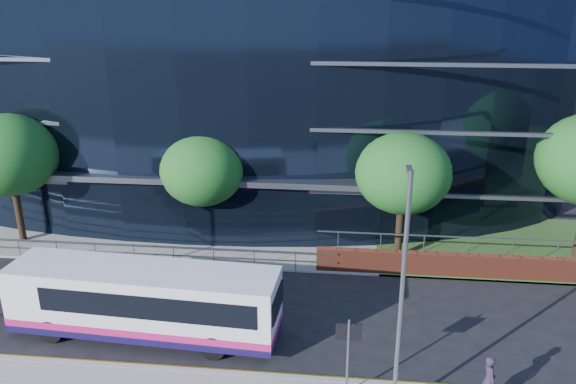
# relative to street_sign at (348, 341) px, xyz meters

# --- Properties ---
(ground) EXTENTS (200.00, 200.00, 0.00)m
(ground) POSITION_rel_street_sign_xyz_m (-4.50, 1.59, -2.15)
(ground) COLOR black
(ground) RESTS_ON ground
(kerb) EXTENTS (80.00, 0.25, 0.16)m
(kerb) POSITION_rel_street_sign_xyz_m (-4.50, 0.59, -2.07)
(kerb) COLOR gray
(kerb) RESTS_ON ground
(yellow_line_outer) EXTENTS (80.00, 0.08, 0.01)m
(yellow_line_outer) POSITION_rel_street_sign_xyz_m (-4.50, 0.79, -2.14)
(yellow_line_outer) COLOR gold
(yellow_line_outer) RESTS_ON ground
(yellow_line_inner) EXTENTS (80.00, 0.08, 0.01)m
(yellow_line_inner) POSITION_rel_street_sign_xyz_m (-4.50, 0.94, -2.14)
(yellow_line_inner) COLOR gold
(yellow_line_inner) RESTS_ON ground
(far_forecourt) EXTENTS (50.00, 8.00, 0.10)m
(far_forecourt) POSITION_rel_street_sign_xyz_m (-10.50, 12.59, -2.10)
(far_forecourt) COLOR gray
(far_forecourt) RESTS_ON ground
(glass_office) EXTENTS (44.00, 23.10, 16.00)m
(glass_office) POSITION_rel_street_sign_xyz_m (-8.50, 22.44, 5.85)
(glass_office) COLOR black
(glass_office) RESTS_ON ground
(guard_railings) EXTENTS (24.00, 0.05, 1.10)m
(guard_railings) POSITION_rel_street_sign_xyz_m (-12.50, 8.59, -1.33)
(guard_railings) COLOR slate
(guard_railings) RESTS_ON ground
(street_sign) EXTENTS (0.85, 0.09, 2.80)m
(street_sign) POSITION_rel_street_sign_xyz_m (0.00, 0.00, 0.00)
(street_sign) COLOR slate
(street_sign) RESTS_ON pavement_near
(tree_far_a) EXTENTS (4.95, 4.95, 6.98)m
(tree_far_a) POSITION_rel_street_sign_xyz_m (-17.50, 10.59, 2.71)
(tree_far_a) COLOR black
(tree_far_a) RESTS_ON ground
(tree_far_b) EXTENTS (4.29, 4.29, 6.05)m
(tree_far_b) POSITION_rel_street_sign_xyz_m (-7.50, 11.09, 2.06)
(tree_far_b) COLOR black
(tree_far_b) RESTS_ON ground
(tree_far_c) EXTENTS (4.62, 4.62, 6.51)m
(tree_far_c) POSITION_rel_street_sign_xyz_m (2.50, 10.59, 2.39)
(tree_far_c) COLOR black
(tree_far_c) RESTS_ON ground
(tree_dist_e) EXTENTS (4.62, 4.62, 6.51)m
(tree_dist_e) POSITION_rel_street_sign_xyz_m (19.50, 41.59, 2.39)
(tree_dist_e) COLOR black
(tree_dist_e) RESTS_ON ground
(streetlight_east) EXTENTS (0.15, 0.77, 8.00)m
(streetlight_east) POSITION_rel_street_sign_xyz_m (1.50, -0.59, 2.29)
(streetlight_east) COLOR slate
(streetlight_east) RESTS_ON pavement_near
(city_bus) EXTENTS (10.66, 3.05, 2.85)m
(city_bus) POSITION_rel_street_sign_xyz_m (-7.76, 2.78, -0.64)
(city_bus) COLOR silver
(city_bus) RESTS_ON ground
(pedestrian) EXTENTS (0.51, 0.69, 1.72)m
(pedestrian) POSITION_rel_street_sign_xyz_m (4.53, 0.01, -1.14)
(pedestrian) COLOR #271F2F
(pedestrian) RESTS_ON pavement_near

